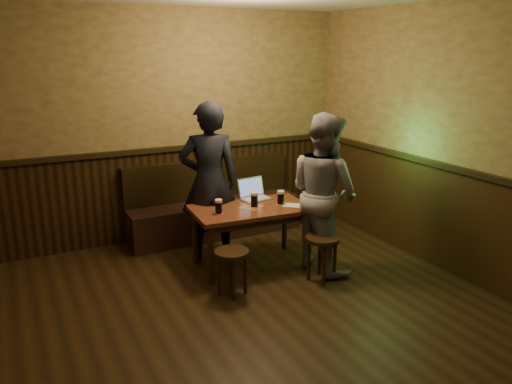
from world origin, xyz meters
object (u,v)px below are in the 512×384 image
Objects in this scene: person_suit at (209,182)px; person_grey at (324,193)px; pint_right at (281,198)px; bench at (213,211)px; stool_left at (232,260)px; laptop at (254,194)px; stool_right at (322,246)px; pint_left at (219,207)px; pub_table at (251,215)px; pint_mid at (254,200)px.

person_suit is 1.26m from person_grey.
person_grey is at bearing -46.13° from pint_right.
stool_left is at bearing -106.15° from bench.
laptop is 0.19× the size of person_suit.
pint_left reaches higher than stool_right.
pub_table is 0.17m from pint_mid.
laptop is at bearing 28.00° from person_grey.
bench is 1.23× the size of person_suit.
bench is 1.11m from pub_table.
stool_right is 2.90× the size of pint_mid.
bench is 0.92m from laptop.
bench reaches higher than pint_right.
laptop reaches higher than pub_table.
pint_mid is at bearing 5.61° from pint_left.
stool_left is 1.10m from laptop.
pub_table is 3.72× the size of laptop.
person_grey reaches higher than pint_left.
bench reaches higher than stool_right.
pint_left is 0.44× the size of laptop.
pint_left is 0.09× the size of person_grey.
stool_left is at bearing 88.96° from person_grey.
pint_mid reaches higher than pint_left.
pint_mid is 0.47× the size of laptop.
pint_mid reaches higher than stool_right.
person_suit is (-0.49, 0.12, 0.16)m from laptop.
pint_left is at bearing -155.64° from laptop.
person_grey reaches higher than laptop.
pub_table is 0.36m from laptop.
person_suit reaches higher than pint_mid.
person_suit reaches higher than stool_right.
laptop is (0.57, 0.32, -0.02)m from pint_left.
pint_right is 0.09× the size of person_suit.
laptop is at bearing 29.74° from pint_left.
pint_mid reaches higher than stool_left.
pint_left is (-0.39, -0.05, 0.17)m from pub_table.
pint_left reaches higher than stool_left.
laptop is (0.17, 0.28, 0.15)m from pub_table.
stool_right is at bearing -76.74° from pint_right.
pub_table is at bearing 125.84° from stool_right.
pint_right is at bearing -73.36° from bench.
stool_right is (0.48, -0.67, -0.20)m from pub_table.
person_grey reaches higher than pint_mid.
pint_mid is 0.09× the size of person_suit.
bench is 0.95m from person_suit.
person_grey reaches higher than stool_right.
pub_table is at bearing 6.84° from pint_left.
pub_table is 2.86× the size of stool_left.
bench reaches higher than stool_left.
pub_table is at bearing -90.00° from bench.
stool_right is 1.06m from laptop.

